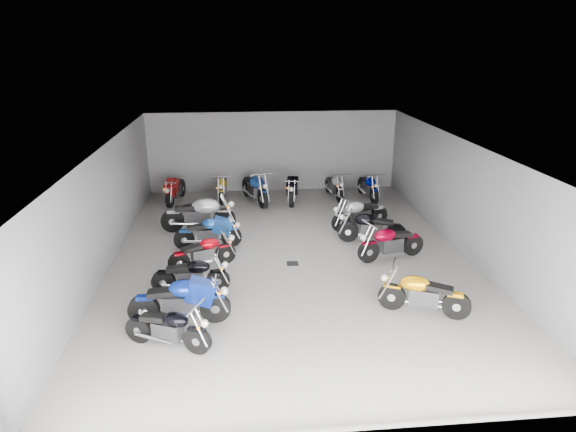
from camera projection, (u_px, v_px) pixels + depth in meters
name	position (u px, v px, depth m)	size (l,w,h in m)	color
ground	(291.00, 257.00, 14.69)	(14.00, 14.00, 0.00)	gray
wall_back	(273.00, 152.00, 20.76)	(10.00, 0.10, 3.20)	slate
wall_left	(105.00, 209.00, 13.71)	(0.10, 14.00, 3.20)	slate
wall_right	(465.00, 198.00, 14.63)	(0.10, 14.00, 3.20)	slate
ceiling	(291.00, 145.00, 13.64)	(10.00, 14.00, 0.04)	black
drain_grate	(292.00, 263.00, 14.22)	(0.32, 0.32, 0.01)	black
motorcycle_left_a	(168.00, 328.00, 10.19)	(1.79, 0.87, 0.83)	black
motorcycle_left_b	(181.00, 301.00, 11.08)	(2.22, 0.45, 0.98)	black
motorcycle_left_c	(192.00, 275.00, 12.47)	(1.92, 0.39, 0.84)	black
motorcycle_left_d	(203.00, 252.00, 13.82)	(1.80, 0.83, 0.83)	black
motorcycle_left_e	(209.00, 232.00, 15.17)	(2.01, 0.42, 0.88)	black
motorcycle_left_f	(199.00, 214.00, 16.46)	(2.41, 0.48, 1.06)	black
motorcycle_right_b	(423.00, 294.00, 11.48)	(1.93, 0.95, 0.90)	black
motorcycle_right_d	(390.00, 242.00, 14.39)	(2.03, 0.70, 0.91)	black
motorcycle_right_e	(371.00, 227.00, 15.55)	(2.05, 0.64, 0.91)	black
motorcycle_right_f	(359.00, 214.00, 16.73)	(2.03, 0.91, 0.93)	black
motorcycle_back_a	(175.00, 189.00, 19.49)	(0.58, 2.11, 0.93)	black
motorcycle_back_b	(222.00, 188.00, 19.78)	(0.42, 2.03, 0.89)	black
motorcycle_back_c	(255.00, 188.00, 19.43)	(0.93, 2.32, 1.06)	black
motorcycle_back_d	(294.00, 188.00, 19.56)	(0.62, 2.21, 0.98)	black
motorcycle_back_e	(334.00, 186.00, 20.10)	(0.47, 1.95, 0.86)	black
motorcycle_back_f	(368.00, 186.00, 19.89)	(0.46, 2.07, 0.91)	black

